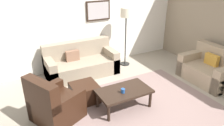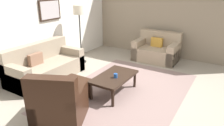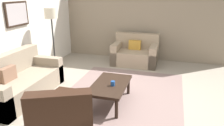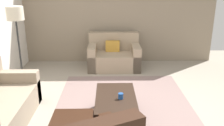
# 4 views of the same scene
# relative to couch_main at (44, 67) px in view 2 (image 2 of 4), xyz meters

# --- Properties ---
(ground_plane) EXTENTS (8.00, 8.00, 0.00)m
(ground_plane) POSITION_rel_couch_main_xyz_m (0.39, -2.10, -0.30)
(ground_plane) COLOR gray
(rear_partition) EXTENTS (6.00, 0.12, 2.80)m
(rear_partition) POSITION_rel_couch_main_xyz_m (0.39, 0.50, 1.10)
(rear_partition) COLOR silver
(rear_partition) RESTS_ON ground_plane
(stone_feature_panel) EXTENTS (0.12, 5.20, 2.80)m
(stone_feature_panel) POSITION_rel_couch_main_xyz_m (3.39, -2.10, 1.10)
(stone_feature_panel) COLOR gray
(stone_feature_panel) RESTS_ON ground_plane
(area_rug) EXTENTS (3.49, 2.45, 0.01)m
(area_rug) POSITION_rel_couch_main_xyz_m (0.39, -2.10, -0.29)
(area_rug) COLOR #7F6763
(area_rug) RESTS_ON ground_plane
(couch_main) EXTENTS (1.91, 0.90, 0.88)m
(couch_main) POSITION_rel_couch_main_xyz_m (0.00, 0.00, 0.00)
(couch_main) COLOR gray
(couch_main) RESTS_ON ground_plane
(couch_loveseat) EXTENTS (0.91, 1.31, 0.88)m
(couch_loveseat) POSITION_rel_couch_main_xyz_m (2.83, -1.97, 0.00)
(couch_loveseat) COLOR gray
(couch_loveseat) RESTS_ON ground_plane
(armchair_leather) EXTENTS (1.06, 1.06, 0.95)m
(armchair_leather) POSITION_rel_couch_main_xyz_m (-1.16, -1.67, 0.01)
(armchair_leather) COLOR black
(armchair_leather) RESTS_ON ground_plane
(ottoman) EXTENTS (0.56, 0.56, 0.40)m
(ottoman) POSITION_rel_couch_main_xyz_m (-0.40, -1.33, -0.10)
(ottoman) COLOR black
(ottoman) RESTS_ON ground_plane
(coffee_table) EXTENTS (1.10, 0.64, 0.41)m
(coffee_table) POSITION_rel_couch_main_xyz_m (0.24, -1.94, 0.06)
(coffee_table) COLOR black
(coffee_table) RESTS_ON ground_plane
(cup) EXTENTS (0.08, 0.08, 0.09)m
(cup) POSITION_rel_couch_main_xyz_m (0.16, -2.01, 0.16)
(cup) COLOR #1E478C
(cup) RESTS_ON coffee_table
(lamp_standing) EXTENTS (0.32, 0.32, 1.71)m
(lamp_standing) POSITION_rel_couch_main_xyz_m (1.40, -0.07, 1.11)
(lamp_standing) COLOR black
(lamp_standing) RESTS_ON ground_plane
(framed_artwork) EXTENTS (0.72, 0.04, 0.54)m
(framed_artwork) POSITION_rel_couch_main_xyz_m (0.77, 0.41, 1.31)
(framed_artwork) COLOR black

